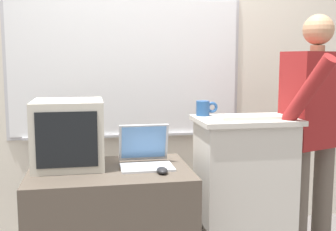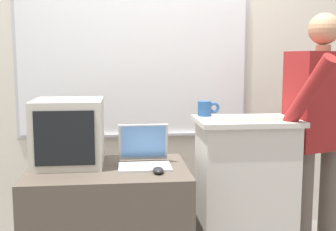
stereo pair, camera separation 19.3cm
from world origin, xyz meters
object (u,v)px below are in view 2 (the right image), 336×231
at_px(computer_mouse_by_laptop, 158,170).
at_px(coffee_mug, 206,109).
at_px(laptop, 144,152).
at_px(wireless_keyboard, 254,118).
at_px(lectern_podium, 245,199).
at_px(crt_monitor, 69,132).
at_px(person_presenter, 320,126).
at_px(side_desk, 109,230).

relative_size(computer_mouse_by_laptop, coffee_mug, 0.71).
height_order(laptop, wireless_keyboard, wireless_keyboard).
bearing_deg(laptop, coffee_mug, 21.30).
bearing_deg(coffee_mug, lectern_podium, -32.17).
xyz_separation_m(lectern_podium, computer_mouse_by_laptop, (-0.56, -0.22, 0.26)).
bearing_deg(crt_monitor, coffee_mug, 7.16).
distance_m(person_presenter, laptop, 1.12).
xyz_separation_m(wireless_keyboard, computer_mouse_by_laptop, (-0.58, -0.17, -0.26)).
bearing_deg(person_presenter, wireless_keyboard, 170.98).
bearing_deg(wireless_keyboard, lectern_podium, 116.02).
xyz_separation_m(person_presenter, coffee_mug, (-0.71, 0.10, 0.11)).
relative_size(person_presenter, wireless_keyboard, 3.99).
distance_m(wireless_keyboard, crt_monitor, 1.10).
xyz_separation_m(person_presenter, wireless_keyboard, (-0.46, -0.09, 0.07)).
relative_size(side_desk, computer_mouse_by_laptop, 9.16).
height_order(lectern_podium, side_desk, lectern_podium).
distance_m(lectern_podium, wireless_keyboard, 0.52).
bearing_deg(lectern_podium, computer_mouse_by_laptop, -158.61).
xyz_separation_m(laptop, computer_mouse_by_laptop, (0.07, -0.20, -0.06)).
bearing_deg(lectern_podium, wireless_keyboard, -63.98).
relative_size(person_presenter, laptop, 5.48).
distance_m(lectern_podium, coffee_mug, 0.61).
height_order(lectern_podium, crt_monitor, crt_monitor).
xyz_separation_m(lectern_podium, laptop, (-0.63, -0.02, 0.31)).
bearing_deg(wireless_keyboard, crt_monitor, 175.32).
distance_m(lectern_podium, crt_monitor, 1.15).
distance_m(crt_monitor, coffee_mug, 0.86).
height_order(lectern_podium, laptop, lectern_podium).
relative_size(crt_monitor, coffee_mug, 2.85).
xyz_separation_m(side_desk, crt_monitor, (-0.23, 0.10, 0.57)).
relative_size(side_desk, coffee_mug, 6.54).
distance_m(lectern_podium, side_desk, 0.85).
height_order(laptop, computer_mouse_by_laptop, laptop).
bearing_deg(coffee_mug, side_desk, -161.03).
height_order(laptop, crt_monitor, crt_monitor).
relative_size(person_presenter, coffee_mug, 11.82).
relative_size(laptop, wireless_keyboard, 0.73).
relative_size(lectern_podium, laptop, 3.36).
bearing_deg(wireless_keyboard, side_desk, -179.00).
xyz_separation_m(crt_monitor, coffee_mug, (0.84, 0.11, 0.12)).
bearing_deg(laptop, computer_mouse_by_laptop, -71.58).
height_order(person_presenter, coffee_mug, person_presenter).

